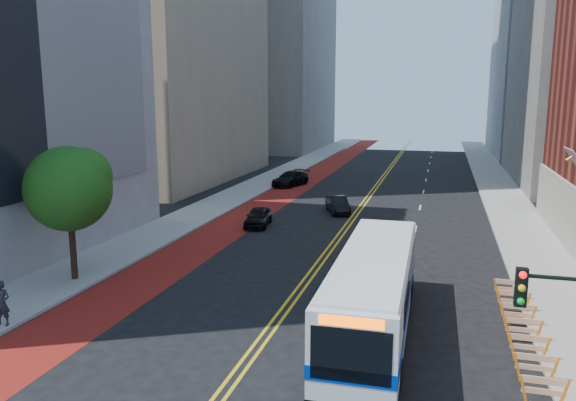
# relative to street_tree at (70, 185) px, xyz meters

# --- Properties ---
(ground) EXTENTS (160.00, 160.00, 0.00)m
(ground) POSITION_rel_street_tree_xyz_m (11.24, -6.04, -4.91)
(ground) COLOR black
(ground) RESTS_ON ground
(sidewalk_left) EXTENTS (4.00, 140.00, 0.15)m
(sidewalk_left) POSITION_rel_street_tree_xyz_m (-0.76, 23.96, -4.84)
(sidewalk_left) COLOR gray
(sidewalk_left) RESTS_ON ground
(sidewalk_right) EXTENTS (4.00, 140.00, 0.15)m
(sidewalk_right) POSITION_rel_street_tree_xyz_m (23.24, 23.96, -4.84)
(sidewalk_right) COLOR gray
(sidewalk_right) RESTS_ON ground
(bus_lane_paint) EXTENTS (3.60, 140.00, 0.01)m
(bus_lane_paint) POSITION_rel_street_tree_xyz_m (3.14, 23.96, -4.91)
(bus_lane_paint) COLOR maroon
(bus_lane_paint) RESTS_ON ground
(center_line_inner) EXTENTS (0.14, 140.00, 0.01)m
(center_line_inner) POSITION_rel_street_tree_xyz_m (11.06, 23.96, -4.91)
(center_line_inner) COLOR gold
(center_line_inner) RESTS_ON ground
(center_line_outer) EXTENTS (0.14, 140.00, 0.01)m
(center_line_outer) POSITION_rel_street_tree_xyz_m (11.42, 23.96, -4.91)
(center_line_outer) COLOR gold
(center_line_outer) RESTS_ON ground
(lane_dashes) EXTENTS (0.14, 98.20, 0.01)m
(lane_dashes) POSITION_rel_street_tree_xyz_m (16.04, 31.96, -4.90)
(lane_dashes) COLOR silver
(lane_dashes) RESTS_ON ground
(construction_barriers) EXTENTS (1.42, 10.91, 1.00)m
(construction_barriers) POSITION_rel_street_tree_xyz_m (20.84, -2.62, -4.24)
(construction_barriers) COLOR orange
(construction_barriers) RESTS_ON ground
(street_tree) EXTENTS (4.20, 4.20, 6.70)m
(street_tree) POSITION_rel_street_tree_xyz_m (0.00, 0.00, 0.00)
(street_tree) COLOR black
(street_tree) RESTS_ON sidewalk_left
(traffic_signal) EXTENTS (2.21, 0.34, 5.07)m
(traffic_signal) POSITION_rel_street_tree_xyz_m (20.66, -9.55, -1.19)
(traffic_signal) COLOR black
(traffic_signal) RESTS_ON sidewalk_right
(transit_bus) EXTENTS (2.84, 12.28, 3.37)m
(transit_bus) POSITION_rel_street_tree_xyz_m (15.27, -2.48, -3.15)
(transit_bus) COLOR silver
(transit_bus) RESTS_ON ground
(car_a) EXTENTS (2.06, 4.10, 1.34)m
(car_a) POSITION_rel_street_tree_xyz_m (5.06, 14.01, -4.24)
(car_a) COLOR black
(car_a) RESTS_ON ground
(car_b) EXTENTS (2.74, 4.19, 1.30)m
(car_b) POSITION_rel_street_tree_xyz_m (9.74, 20.09, -4.26)
(car_b) COLOR black
(car_b) RESTS_ON ground
(car_c) EXTENTS (3.45, 5.48, 1.48)m
(car_c) POSITION_rel_street_tree_xyz_m (2.56, 32.21, -4.17)
(car_c) COLOR black
(car_c) RESTS_ON ground
(pedestrian) EXTENTS (0.75, 0.57, 1.85)m
(pedestrian) POSITION_rel_street_tree_xyz_m (0.84, -5.89, -3.84)
(pedestrian) COLOR black
(pedestrian) RESTS_ON sidewalk_left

